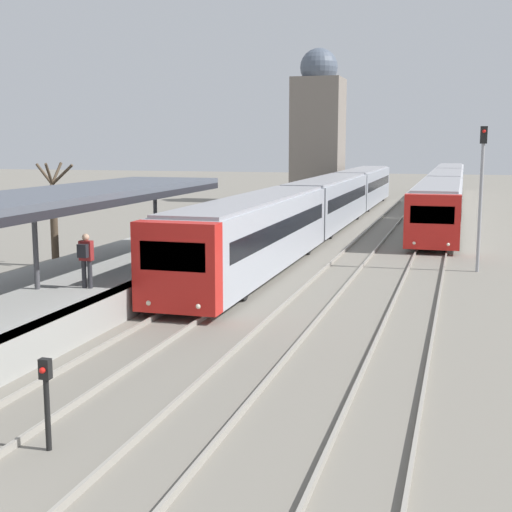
% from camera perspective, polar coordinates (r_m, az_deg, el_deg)
% --- Properties ---
extents(platform_canopy, '(4.00, 21.70, 2.85)m').
position_cam_1_polar(platform_canopy, '(22.08, -17.31, 4.41)').
color(platform_canopy, '#4C515B').
rests_on(platform_canopy, station_platform).
extents(person_on_platform, '(0.40, 0.40, 1.66)m').
position_cam_1_polar(person_on_platform, '(22.01, -13.47, -0.01)').
color(person_on_platform, '#2D2D33').
rests_on(person_on_platform, station_platform).
extents(train_near, '(2.68, 49.98, 3.13)m').
position_cam_1_polar(train_near, '(45.07, 5.75, 4.44)').
color(train_near, red).
rests_on(train_near, ground_plane).
extents(train_far, '(2.65, 49.67, 3.01)m').
position_cam_1_polar(train_far, '(59.54, 14.92, 5.24)').
color(train_far, red).
rests_on(train_far, ground_plane).
extents(signal_post_near, '(0.20, 0.21, 1.66)m').
position_cam_1_polar(signal_post_near, '(13.08, -16.43, -10.51)').
color(signal_post_near, black).
rests_on(signal_post_near, ground_plane).
extents(signal_mast_far, '(0.28, 0.29, 5.99)m').
position_cam_1_polar(signal_mast_far, '(30.75, 17.59, 5.59)').
color(signal_mast_far, gray).
rests_on(signal_mast_far, ground_plane).
extents(distant_domed_building, '(4.26, 4.26, 13.44)m').
position_cam_1_polar(distant_domed_building, '(64.04, 4.99, 10.00)').
color(distant_domed_building, slate).
rests_on(distant_domed_building, ground_plane).
extents(bare_tree_background, '(2.07, 1.31, 4.49)m').
position_cam_1_polar(bare_tree_background, '(31.99, -15.87, 2.90)').
color(bare_tree_background, '#4C3D2D').
rests_on(bare_tree_background, ground_plane).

